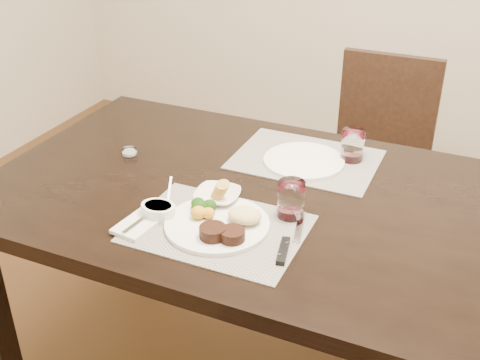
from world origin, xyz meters
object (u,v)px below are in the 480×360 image
at_px(cracker_bowl, 217,196).
at_px(wine_glass_near, 291,201).
at_px(dinner_plate, 221,223).
at_px(far_plate, 304,161).
at_px(chair_far, 378,151).
at_px(steak_knife, 287,245).

height_order(cracker_bowl, wine_glass_near, wine_glass_near).
height_order(dinner_plate, cracker_bowl, cracker_bowl).
distance_m(cracker_bowl, far_plate, 0.37).
height_order(cracker_bowl, far_plate, cracker_bowl).
bearing_deg(dinner_plate, far_plate, 97.60).
bearing_deg(wine_glass_near, cracker_bowl, -176.45).
xyz_separation_m(chair_far, dinner_plate, (-0.19, -1.16, 0.27)).
relative_size(chair_far, far_plate, 3.43).
relative_size(steak_knife, wine_glass_near, 2.48).
distance_m(dinner_plate, far_plate, 0.46).
bearing_deg(steak_knife, dinner_plate, 165.27).
bearing_deg(dinner_plate, cracker_bowl, 137.20).
xyz_separation_m(steak_knife, cracker_bowl, (-0.26, 0.13, 0.01)).
distance_m(chair_far, steak_knife, 1.20).
xyz_separation_m(wine_glass_near, far_plate, (-0.07, 0.32, -0.04)).
distance_m(dinner_plate, wine_glass_near, 0.20).
xyz_separation_m(dinner_plate, far_plate, (0.08, 0.46, -0.01)).
bearing_deg(chair_far, steak_knife, -90.00).
height_order(chair_far, dinner_plate, chair_far).
bearing_deg(chair_far, wine_glass_near, -92.47).
xyz_separation_m(chair_far, far_plate, (-0.11, -0.70, 0.26)).
relative_size(chair_far, wine_glass_near, 8.59).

